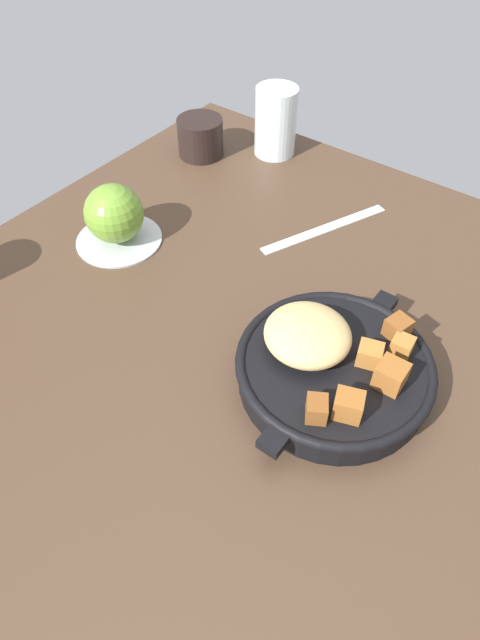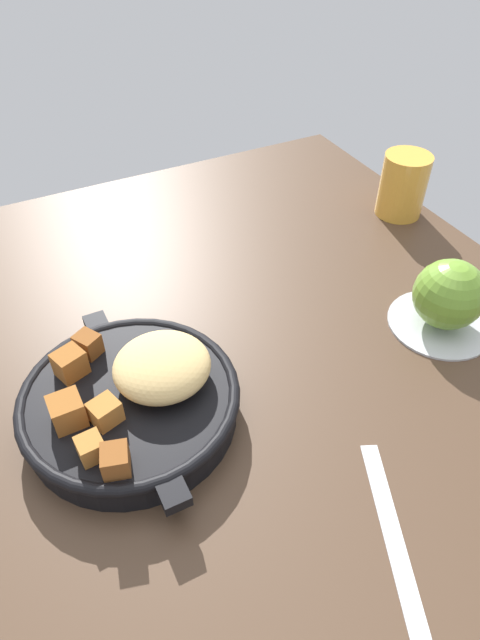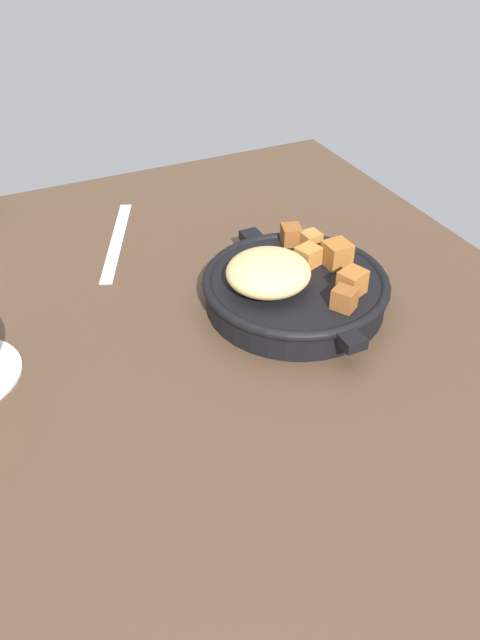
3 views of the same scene
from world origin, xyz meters
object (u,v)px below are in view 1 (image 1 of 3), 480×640
Objects in this scene: red_apple at (114,214)px; coffee_mug_dark at (200,137)px; cast_iron_skillet at (332,365)px; butter_knife at (325,228)px; water_glass_tall at (276,122)px.

red_apple is 25.87cm from coffee_mug_dark.
cast_iron_skillet reaches higher than coffee_mug_dark.
butter_knife is (19.88, -22.14, -4.48)cm from red_apple.
coffee_mug_dark is at bearing 55.96° from cast_iron_skillet.
water_glass_tall is at bearing -6.80° from red_apple.
butter_knife is at bearing -48.08° from red_apple.
butter_knife is (23.24, 14.40, -2.57)cm from cast_iron_skillet.
cast_iron_skillet is 2.32× the size of water_glass_tall.
red_apple is at bearing 173.20° from water_glass_tall.
butter_knife is 1.90× the size of water_glass_tall.
cast_iron_skillet is at bearing -138.32° from water_glass_tall.
butter_knife is at bearing 31.77° from cast_iron_skillet.
red_apple reaches higher than coffee_mug_dark.
water_glass_tall is (8.04, -9.69, 2.45)cm from coffee_mug_dark.
water_glass_tall is (36.59, 32.57, 2.83)cm from cast_iron_skillet.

